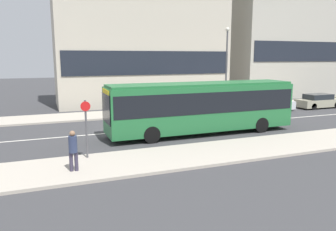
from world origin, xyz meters
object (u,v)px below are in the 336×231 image
Objects in this scene: city_bus at (202,104)px; parked_car_0 at (270,104)px; pedestrian_near_stop at (73,148)px; street_lamp at (227,60)px; bus_stop_sign at (86,125)px; parked_car_1 at (319,101)px.

parked_car_0 is (9.61, 5.52, -1.21)m from city_bus.
pedestrian_near_stop is 0.24× the size of street_lamp.
city_bus is 1.66× the size of street_lamp.
bus_stop_sign is at bearing 70.98° from pedestrian_near_stop.
parked_car_1 is 9.72m from street_lamp.
city_bus is 10.26m from street_lamp.
street_lamp reaches higher than bus_stop_sign.
pedestrian_near_stop is 0.63× the size of bus_stop_sign.
city_bus reaches higher than parked_car_0.
parked_car_1 is at bearing -15.29° from street_lamp.
bus_stop_sign reaches higher than parked_car_0.
bus_stop_sign reaches higher than parked_car_1.
parked_car_0 is 5.32m from parked_car_1.
city_bus reaches higher than bus_stop_sign.
city_bus is 7.95m from bus_stop_sign.
city_bus is 7.03× the size of pedestrian_near_stop.
parked_car_1 is 2.60× the size of pedestrian_near_stop.
parked_car_1 is at bearing 29.19° from pedestrian_near_stop.
parked_car_0 is 1.53× the size of bus_stop_sign.
city_bus is 2.70× the size of parked_car_1.
parked_car_0 is at bearing -32.86° from street_lamp.
parked_car_1 is 23.80m from bus_stop_sign.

